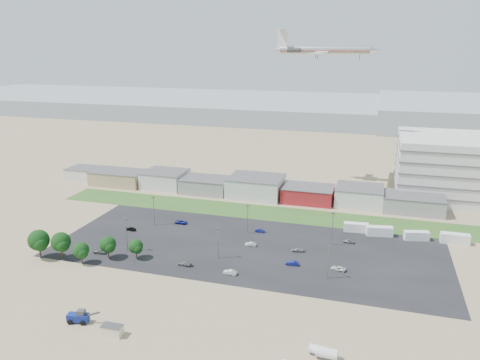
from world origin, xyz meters
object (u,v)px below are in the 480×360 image
at_px(storage_tank_nw, 318,350).
at_px(airliner, 324,50).
at_px(parked_car_8, 349,241).
at_px(parked_car_9, 181,222).
at_px(box_trailer_a, 356,227).
at_px(parked_car_7, 251,244).
at_px(telehandler, 78,316).
at_px(parked_car_3, 185,264).
at_px(parked_car_10, 100,251).
at_px(tree_far_left, 39,242).
at_px(parked_car_11, 260,231).
at_px(parked_car_12, 297,250).
at_px(parked_car_0, 338,268).
at_px(parked_car_13, 230,272).
at_px(portable_shed, 112,330).
at_px(parked_car_1, 292,263).
at_px(parked_car_5, 131,229).

height_order(storage_tank_nw, airliner, airliner).
xyz_separation_m(parked_car_8, parked_car_9, (-58.09, 0.14, -0.01)).
xyz_separation_m(box_trailer_a, parked_car_7, (-31.09, -21.57, -0.93)).
height_order(telehandler, parked_car_3, telehandler).
height_order(box_trailer_a, parked_car_10, box_trailer_a).
bearing_deg(parked_car_8, airliner, 20.13).
relative_size(telehandler, tree_far_left, 0.77).
bearing_deg(parked_car_11, parked_car_12, -121.48).
height_order(storage_tank_nw, tree_far_left, tree_far_left).
relative_size(telehandler, parked_car_12, 2.03).
height_order(tree_far_left, parked_car_8, tree_far_left).
bearing_deg(box_trailer_a, parked_car_0, -100.22).
distance_m(box_trailer_a, parked_car_8, 10.53).
distance_m(parked_car_10, parked_car_12, 59.95).
height_order(box_trailer_a, parked_car_3, box_trailer_a).
distance_m(parked_car_0, parked_car_3, 43.48).
bearing_deg(parked_car_13, parked_car_8, 137.62).
distance_m(tree_far_left, parked_car_12, 76.97).
xyz_separation_m(parked_car_3, parked_car_9, (-14.11, 29.97, 0.02)).
bearing_deg(telehandler, parked_car_0, 27.95).
bearing_deg(parked_car_12, parked_car_8, 121.78).
height_order(telehandler, parked_car_9, telehandler).
bearing_deg(parked_car_0, telehandler, -44.02).
relative_size(parked_car_8, parked_car_12, 0.96).
bearing_deg(parked_car_13, parked_car_7, -179.57).
xyz_separation_m(portable_shed, parked_car_1, (31.27, 44.57, -0.56)).
bearing_deg(parked_car_7, parked_car_5, -98.71).
distance_m(parked_car_8, parked_car_11, 29.54).
bearing_deg(parked_car_3, parked_car_11, 156.48).
bearing_deg(telehandler, parked_car_10, 104.87).
relative_size(portable_shed, parked_car_12, 1.24).
bearing_deg(storage_tank_nw, parked_car_1, 107.99).
bearing_deg(airliner, parked_car_7, -95.64).
bearing_deg(parked_car_5, parked_car_12, 95.98).
xyz_separation_m(box_trailer_a, parked_car_1, (-16.08, -31.11, -0.90)).
distance_m(parked_car_5, parked_car_9, 17.61).
relative_size(airliner, parked_car_0, 11.13).
height_order(parked_car_0, parked_car_11, parked_car_0).
relative_size(storage_tank_nw, parked_car_11, 1.15).
bearing_deg(portable_shed, parked_car_7, 71.72).
bearing_deg(box_trailer_a, parked_car_7, -149.66).
bearing_deg(parked_car_12, parked_car_3, -62.86).
xyz_separation_m(parked_car_12, parked_car_13, (-15.16, -20.02, 0.09)).
xyz_separation_m(parked_car_1, parked_car_12, (-0.18, 9.58, -0.07)).
bearing_deg(parked_car_3, storage_tank_nw, 56.84).
relative_size(tree_far_left, airliner, 0.22).
height_order(parked_car_3, parked_car_9, parked_car_9).
relative_size(parked_car_3, parked_car_11, 1.24).
bearing_deg(portable_shed, parked_car_11, 74.57).
height_order(parked_car_0, parked_car_7, parked_car_7).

